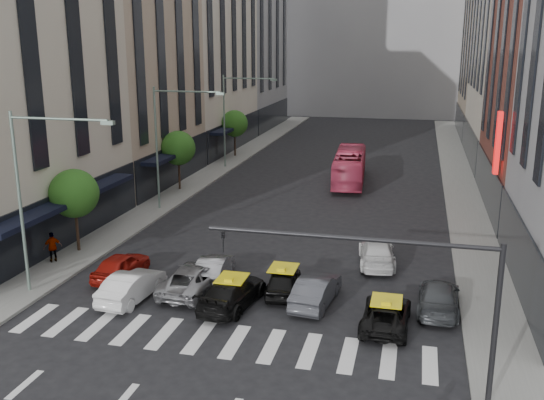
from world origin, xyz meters
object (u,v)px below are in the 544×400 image
Objects in this scene: taxi_center at (283,281)px; streetlamp_mid at (168,132)px; car_red at (121,266)px; car_white_front at (132,286)px; taxi_left at (232,292)px; streetlamp_near at (35,180)px; bus at (350,167)px; streetlamp_far at (233,109)px; pedestrian_far at (53,247)px.

streetlamp_mid is at bearing -54.45° from taxi_center.
car_red is 1.04× the size of taxi_center.
car_red is 8.88m from taxi_center.
car_white_front is 0.90× the size of taxi_left.
taxi_center is (8.88, 0.04, -0.03)m from car_red.
streetlamp_near reaches higher than car_white_front.
car_white_front is 28.79m from bus.
streetlamp_near is 32.00m from streetlamp_far.
streetlamp_near is at bearing 10.74° from car_white_front.
streetlamp_near reaches higher than pedestrian_far.
car_white_front is at bearing -73.92° from streetlamp_mid.
car_red reaches higher than taxi_center.
streetlamp_far is at bearing -77.00° from car_white_front.
streetlamp_far is 2.05× the size of car_white_front.
streetlamp_far is at bearing -137.39° from pedestrian_far.
pedestrian_far is (-2.09, 3.91, -4.89)m from streetlamp_near.
taxi_left is at bearing 5.25° from streetlamp_near.
taxi_left is 11.97m from pedestrian_far.
pedestrian_far is (-11.57, 3.04, 0.31)m from taxi_left.
taxi_left is (5.01, 0.41, -0.01)m from car_white_front.
car_red is 0.93× the size of car_white_front.
car_red is at bearing -78.60° from streetlamp_mid.
streetlamp_far is at bearing 90.00° from streetlamp_mid.
bus is at bearing -163.01° from pedestrian_far.
streetlamp_near reaches higher than taxi_center.
streetlamp_mid reaches higher than bus.
car_white_front reaches higher than taxi_center.
streetlamp_near and streetlamp_mid have the same top height.
taxi_left is at bearing -170.35° from car_white_front.
streetlamp_mid is at bearing -50.27° from taxi_left.
taxi_left is (9.49, -15.13, -5.19)m from streetlamp_mid.
streetlamp_far reaches higher than car_white_front.
streetlamp_near is 12.99m from taxi_center.
streetlamp_mid is at bearing -142.94° from pedestrian_far.
streetlamp_far is 32.95m from taxi_left.
car_white_front reaches higher than car_red.
streetlamp_mid reaches higher than taxi_center.
taxi_left is 2.90m from taxi_center.
pedestrian_far is (-13.99, -24.36, -0.48)m from bus.
streetlamp_mid is at bearing -75.22° from car_red.
pedestrian_far is (-4.73, 1.01, 0.32)m from car_red.
taxi_left is 0.46× the size of bus.
streetlamp_near is 2.05× the size of car_white_front.
taxi_center is at bearing -48.59° from streetlamp_mid.
streetlamp_mid is at bearing 90.00° from streetlamp_near.
streetlamp_far is 5.18× the size of pedestrian_far.
streetlamp_mid reaches higher than taxi_left.
streetlamp_far is 32.28m from car_white_front.
car_white_front is (1.84, -2.43, 0.03)m from car_red.
streetlamp_mid is 1.84× the size of taxi_left.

